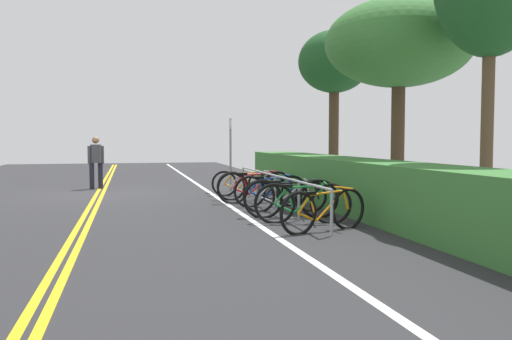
{
  "coord_description": "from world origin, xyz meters",
  "views": [
    {
      "loc": [
        15.08,
        0.79,
        1.52
      ],
      "look_at": [
        4.1,
        3.42,
        0.85
      ],
      "focal_mm": 37.41,
      "sensor_mm": 36.0,
      "label": 1
    }
  ],
  "objects_px": {
    "bicycle_1": "(251,185)",
    "bicycle_4": "(285,196)",
    "tree_near_left": "(334,64)",
    "bicycle_5": "(291,198)",
    "bicycle_6": "(303,203)",
    "bicycle_0": "(242,183)",
    "pedestrian": "(96,159)",
    "bike_rack": "(275,183)",
    "bicycle_7": "(324,210)",
    "bicycle_3": "(271,191)",
    "tree_mid": "(399,44)",
    "bicycle_2": "(255,187)",
    "sign_post_near": "(230,147)"
  },
  "relations": [
    {
      "from": "bicycle_3",
      "to": "sign_post_near",
      "type": "xyz_separation_m",
      "value": [
        -3.73,
        -0.21,
        0.92
      ]
    },
    {
      "from": "bicycle_7",
      "to": "bicycle_1",
      "type": "bearing_deg",
      "value": -178.26
    },
    {
      "from": "bicycle_5",
      "to": "sign_post_near",
      "type": "xyz_separation_m",
      "value": [
        -5.43,
        -0.15,
        0.9
      ]
    },
    {
      "from": "bicycle_0",
      "to": "bicycle_7",
      "type": "distance_m",
      "value": 5.59
    },
    {
      "from": "bicycle_2",
      "to": "bicycle_5",
      "type": "xyz_separation_m",
      "value": [
        2.47,
        0.11,
        -0.0
      ]
    },
    {
      "from": "bicycle_0",
      "to": "bicycle_4",
      "type": "xyz_separation_m",
      "value": [
        3.17,
        0.22,
        -0.0
      ]
    },
    {
      "from": "bicycle_4",
      "to": "sign_post_near",
      "type": "xyz_separation_m",
      "value": [
        -4.58,
        -0.28,
        0.94
      ]
    },
    {
      "from": "bicycle_1",
      "to": "tree_mid",
      "type": "distance_m",
      "value": 4.91
    },
    {
      "from": "bicycle_0",
      "to": "bicycle_3",
      "type": "height_order",
      "value": "bicycle_3"
    },
    {
      "from": "bicycle_3",
      "to": "bicycle_7",
      "type": "distance_m",
      "value": 3.27
    },
    {
      "from": "bicycle_1",
      "to": "bicycle_6",
      "type": "height_order",
      "value": "bicycle_6"
    },
    {
      "from": "bicycle_7",
      "to": "sign_post_near",
      "type": "relative_size",
      "value": 0.8
    },
    {
      "from": "bicycle_5",
      "to": "bicycle_0",
      "type": "bearing_deg",
      "value": -178.62
    },
    {
      "from": "bicycle_4",
      "to": "bicycle_7",
      "type": "height_order",
      "value": "bicycle_7"
    },
    {
      "from": "sign_post_near",
      "to": "tree_mid",
      "type": "relative_size",
      "value": 0.44
    },
    {
      "from": "bike_rack",
      "to": "bicycle_4",
      "type": "bearing_deg",
      "value": 13.82
    },
    {
      "from": "bicycle_5",
      "to": "pedestrian",
      "type": "distance_m",
      "value": 8.04
    },
    {
      "from": "tree_near_left",
      "to": "bicycle_3",
      "type": "bearing_deg",
      "value": -37.45
    },
    {
      "from": "bicycle_0",
      "to": "bicycle_2",
      "type": "distance_m",
      "value": 1.55
    },
    {
      "from": "bike_rack",
      "to": "bicycle_7",
      "type": "relative_size",
      "value": 3.91
    },
    {
      "from": "bicycle_4",
      "to": "pedestrian",
      "type": "height_order",
      "value": "pedestrian"
    },
    {
      "from": "bicycle_7",
      "to": "pedestrian",
      "type": "relative_size",
      "value": 1.07
    },
    {
      "from": "bicycle_1",
      "to": "bicycle_5",
      "type": "xyz_separation_m",
      "value": [
        3.17,
        0.06,
        0.02
      ]
    },
    {
      "from": "bicycle_3",
      "to": "tree_near_left",
      "type": "relative_size",
      "value": 0.35
    },
    {
      "from": "bicycle_1",
      "to": "bicycle_0",
      "type": "bearing_deg",
      "value": -177.72
    },
    {
      "from": "bicycle_1",
      "to": "pedestrian",
      "type": "bearing_deg",
      "value": -134.01
    },
    {
      "from": "bicycle_1",
      "to": "bicycle_3",
      "type": "xyz_separation_m",
      "value": [
        1.47,
        0.12,
        0.0
      ]
    },
    {
      "from": "bicycle_2",
      "to": "tree_mid",
      "type": "distance_m",
      "value": 4.79
    },
    {
      "from": "bicycle_1",
      "to": "bicycle_7",
      "type": "height_order",
      "value": "bicycle_1"
    },
    {
      "from": "bicycle_2",
      "to": "pedestrian",
      "type": "distance_m",
      "value": 5.95
    },
    {
      "from": "bicycle_3",
      "to": "tree_mid",
      "type": "xyz_separation_m",
      "value": [
        -0.14,
        3.17,
        3.39
      ]
    },
    {
      "from": "bicycle_3",
      "to": "pedestrian",
      "type": "height_order",
      "value": "pedestrian"
    },
    {
      "from": "bicycle_1",
      "to": "bicycle_5",
      "type": "distance_m",
      "value": 3.17
    },
    {
      "from": "bicycle_0",
      "to": "pedestrian",
      "type": "height_order",
      "value": "pedestrian"
    },
    {
      "from": "tree_near_left",
      "to": "bicycle_6",
      "type": "bearing_deg",
      "value": -26.06
    },
    {
      "from": "bicycle_4",
      "to": "bicycle_6",
      "type": "relative_size",
      "value": 1.01
    },
    {
      "from": "bicycle_5",
      "to": "tree_near_left",
      "type": "bearing_deg",
      "value": 151.23
    },
    {
      "from": "bicycle_0",
      "to": "pedestrian",
      "type": "relative_size",
      "value": 1.01
    },
    {
      "from": "bicycle_5",
      "to": "bicycle_6",
      "type": "bearing_deg",
      "value": 0.35
    },
    {
      "from": "bicycle_2",
      "to": "pedestrian",
      "type": "height_order",
      "value": "pedestrian"
    },
    {
      "from": "bicycle_4",
      "to": "tree_near_left",
      "type": "height_order",
      "value": "tree_near_left"
    },
    {
      "from": "bike_rack",
      "to": "bicycle_7",
      "type": "distance_m",
      "value": 2.82
    },
    {
      "from": "bicycle_5",
      "to": "sign_post_near",
      "type": "relative_size",
      "value": 0.86
    },
    {
      "from": "bicycle_6",
      "to": "bicycle_2",
      "type": "bearing_deg",
      "value": -177.84
    },
    {
      "from": "bicycle_1",
      "to": "bicycle_4",
      "type": "xyz_separation_m",
      "value": [
        2.33,
        0.19,
        -0.02
      ]
    },
    {
      "from": "bicycle_4",
      "to": "bicycle_5",
      "type": "bearing_deg",
      "value": -8.51
    },
    {
      "from": "tree_mid",
      "to": "bicycle_7",
      "type": "bearing_deg",
      "value": -42.71
    },
    {
      "from": "bicycle_4",
      "to": "bicycle_6",
      "type": "bearing_deg",
      "value": -4.53
    },
    {
      "from": "bike_rack",
      "to": "bicycle_7",
      "type": "bearing_deg",
      "value": 1.02
    },
    {
      "from": "bike_rack",
      "to": "bicycle_4",
      "type": "distance_m",
      "value": 0.47
    }
  ]
}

